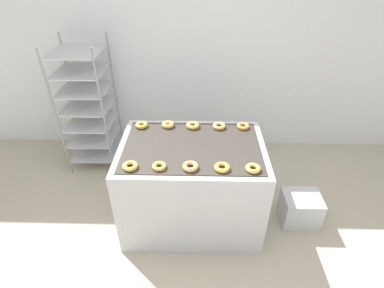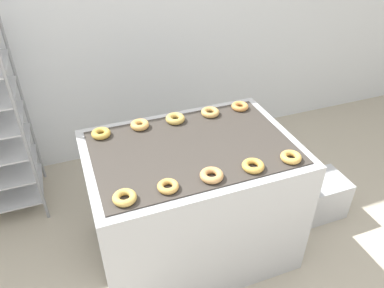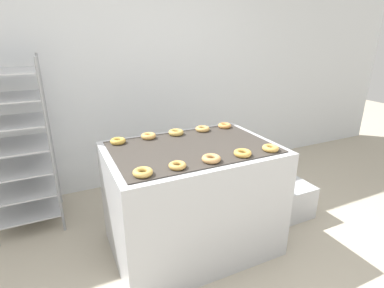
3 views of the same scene
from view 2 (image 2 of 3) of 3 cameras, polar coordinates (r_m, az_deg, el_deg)
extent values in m
cube|color=silver|center=(3.33, -9.28, 20.20)|extent=(8.00, 0.05, 2.80)
cube|color=#B7BABF|center=(2.56, 0.00, -8.80)|extent=(1.30, 0.90, 0.90)
cube|color=#38332D|center=(2.27, 0.00, -0.50)|extent=(1.19, 0.79, 0.01)
cube|color=#262628|center=(2.30, 12.18, -9.80)|extent=(0.12, 0.07, 0.10)
cylinder|color=gray|center=(2.84, -24.22, 0.95)|extent=(0.02, 0.02, 1.56)
cylinder|color=gray|center=(3.31, -24.29, 5.86)|extent=(0.02, 0.02, 1.56)
cube|color=#B7BABF|center=(3.44, -26.13, -6.20)|extent=(0.53, 0.54, 0.01)
cube|color=#B7BABF|center=(3.32, -27.06, -3.41)|extent=(0.53, 0.54, 0.01)
cube|color=#B7BABF|center=(3.20, 18.90, -7.46)|extent=(0.37, 0.31, 0.33)
torus|color=tan|center=(1.92, -10.24, -8.05)|extent=(0.12, 0.12, 0.04)
torus|color=tan|center=(1.96, -3.67, -6.46)|extent=(0.11, 0.11, 0.03)
torus|color=tan|center=(2.03, 3.01, -4.79)|extent=(0.13, 0.13, 0.04)
torus|color=gold|center=(2.12, 9.30, -3.30)|extent=(0.13, 0.13, 0.04)
torus|color=gold|center=(2.23, 14.84, -1.95)|extent=(0.12, 0.12, 0.04)
torus|color=gold|center=(2.43, -13.70, 1.58)|extent=(0.12, 0.12, 0.04)
torus|color=#DBA255|center=(2.47, -7.96, 2.92)|extent=(0.12, 0.12, 0.04)
torus|color=tan|center=(2.51, -2.62, 3.88)|extent=(0.13, 0.13, 0.04)
torus|color=tan|center=(2.59, 2.78, 4.85)|extent=(0.13, 0.13, 0.04)
torus|color=#DD9149|center=(2.68, 7.31, 5.71)|extent=(0.12, 0.12, 0.04)
camera|label=1|loc=(0.85, 105.82, 4.89)|focal=28.00mm
camera|label=3|loc=(0.60, -71.32, -72.18)|focal=28.00mm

